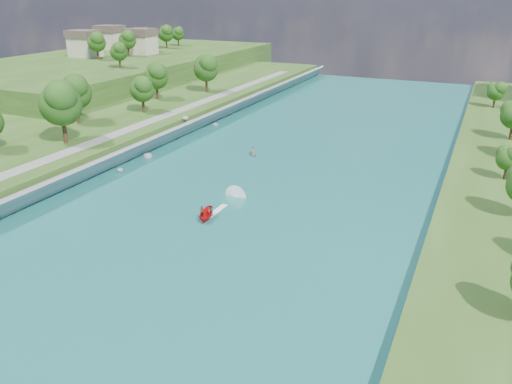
% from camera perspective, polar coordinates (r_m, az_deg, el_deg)
% --- Properties ---
extents(ground, '(260.00, 260.00, 0.00)m').
position_cam_1_polar(ground, '(59.85, -10.79, -7.83)').
color(ground, '#2D5119').
rests_on(ground, ground).
extents(river_water, '(55.00, 240.00, 0.10)m').
position_cam_1_polar(river_water, '(75.10, -2.06, -0.97)').
color(river_water, '#1B665E').
rests_on(river_water, ground).
extents(berm_west, '(45.00, 240.00, 3.50)m').
position_cam_1_polar(berm_west, '(105.76, -27.14, 4.45)').
color(berm_west, '#2D5119').
rests_on(berm_west, ground).
extents(ridge_west, '(60.00, 120.00, 9.00)m').
position_cam_1_polar(ridge_west, '(179.57, -15.31, 13.37)').
color(ridge_west, '#2D5119').
rests_on(ridge_west, ground).
extents(riprap_bank, '(3.82, 236.00, 4.53)m').
position_cam_1_polar(riprap_bank, '(88.14, -17.44, 2.76)').
color(riprap_bank, slate).
rests_on(riprap_bank, ground).
extents(riverside_path, '(3.00, 200.00, 0.10)m').
position_cam_1_polar(riverside_path, '(92.44, -20.45, 4.41)').
color(riverside_path, gray).
rests_on(riverside_path, berm_west).
extents(ridge_houses, '(29.50, 29.50, 8.40)m').
position_cam_1_polar(ridge_houses, '(186.32, -16.12, 16.32)').
color(ridge_houses, beige).
rests_on(ridge_houses, ridge_west).
extents(trees_ridge, '(23.42, 62.89, 10.01)m').
position_cam_1_polar(trees_ridge, '(180.76, -13.18, 16.60)').
color(trees_ridge, '#164312').
rests_on(trees_ridge, ridge_west).
extents(motorboat, '(3.60, 18.84, 1.99)m').
position_cam_1_polar(motorboat, '(70.39, -4.98, -2.08)').
color(motorboat, red).
rests_on(motorboat, river_water).
extents(raft, '(3.08, 3.23, 1.71)m').
position_cam_1_polar(raft, '(95.55, -0.37, 4.45)').
color(raft, gray).
rests_on(raft, river_water).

